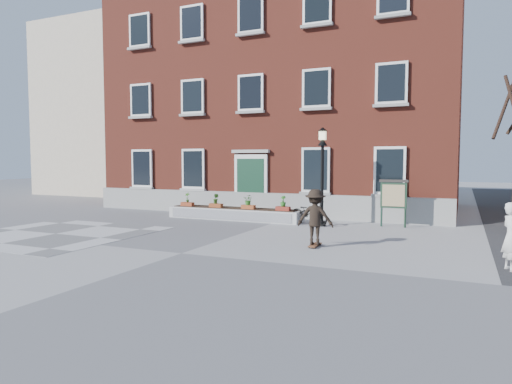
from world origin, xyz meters
The scene contains 10 objects.
ground centered at (0.00, 0.00, 0.00)m, with size 100.00×100.00×0.00m, color gray.
checker_patch centered at (-6.00, 1.00, 0.01)m, with size 6.00×6.00×0.01m, color #5F5F62.
distant_building centered at (-18.00, 20.00, 6.50)m, with size 10.00×12.00×13.00m, color beige.
bicycle centered at (1.53, 6.93, 0.49)m, with size 0.65×1.87×0.98m, color black.
bystander centered at (8.28, 1.56, 0.82)m, with size 0.60×0.39×1.64m, color silver.
brick_building centered at (-2.00, 13.98, 6.30)m, with size 18.40×10.85×12.60m.
planter_assembly centered at (-1.99, 7.18, 0.31)m, with size 6.20×1.12×1.15m.
lamp_post centered at (2.10, 6.84, 2.54)m, with size 0.40×0.40×3.93m.
notice_board centered at (4.74, 7.74, 1.26)m, with size 1.10×0.16×1.87m.
skateboarder centered at (3.15, 2.51, 0.91)m, with size 1.16×0.78×1.76m.
Camera 1 is at (7.18, -10.72, 2.63)m, focal length 32.00 mm.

